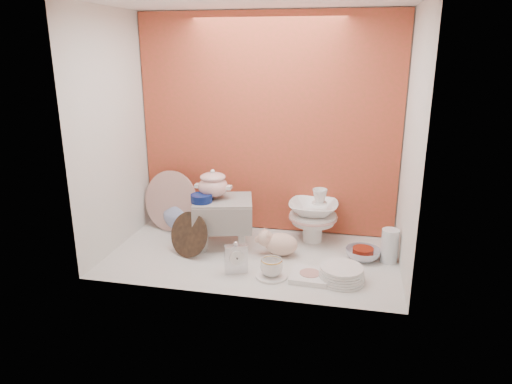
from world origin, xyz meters
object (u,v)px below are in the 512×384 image
at_px(floral_platter, 171,201).
at_px(blue_white_vase, 181,211).
at_px(step_stool, 223,222).
at_px(mantel_clock, 236,258).
at_px(dinner_plate_stack, 341,274).
at_px(gold_rim_teacup, 272,267).
at_px(soup_tureen, 213,184).
at_px(crystal_bowl, 363,254).
at_px(plush_pig, 281,244).
at_px(porcelain_tower, 313,215).

distance_m(floral_platter, blue_white_vase, 0.11).
bearing_deg(step_stool, mantel_clock, -77.99).
bearing_deg(mantel_clock, dinner_plate_stack, -22.18).
relative_size(blue_white_vase, gold_rim_teacup, 2.07).
xyz_separation_m(soup_tureen, gold_rim_teacup, (0.46, -0.41, -0.35)).
bearing_deg(soup_tureen, gold_rim_teacup, -41.30).
xyz_separation_m(step_stool, dinner_plate_stack, (0.79, -0.36, -0.11)).
height_order(dinner_plate_stack, crystal_bowl, dinner_plate_stack).
distance_m(blue_white_vase, dinner_plate_stack, 1.31).
bearing_deg(soup_tureen, dinner_plate_stack, -23.48).
height_order(soup_tureen, plush_pig, soup_tureen).
bearing_deg(soup_tureen, porcelain_tower, 14.90).
bearing_deg(dinner_plate_stack, step_stool, 155.41).
height_order(step_stool, mantel_clock, step_stool).
bearing_deg(crystal_bowl, floral_platter, 170.31).
distance_m(plush_pig, dinner_plate_stack, 0.47).
height_order(floral_platter, plush_pig, floral_platter).
distance_m(floral_platter, mantel_clock, 0.86).
distance_m(gold_rim_teacup, porcelain_tower, 0.62).
xyz_separation_m(step_stool, porcelain_tower, (0.58, 0.18, 0.03)).
bearing_deg(crystal_bowl, gold_rim_teacup, -145.31).
xyz_separation_m(mantel_clock, crystal_bowl, (0.73, 0.34, -0.06)).
xyz_separation_m(floral_platter, mantel_clock, (0.63, -0.58, -0.12)).
bearing_deg(floral_platter, dinner_plate_stack, -24.07).
bearing_deg(crystal_bowl, porcelain_tower, 146.40).
bearing_deg(plush_pig, mantel_clock, -110.99).
xyz_separation_m(crystal_bowl, porcelain_tower, (-0.34, 0.22, 0.15)).
height_order(blue_white_vase, crystal_bowl, blue_white_vase).
distance_m(mantel_clock, crystal_bowl, 0.81).
relative_size(plush_pig, crystal_bowl, 1.25).
bearing_deg(floral_platter, step_stool, -23.12).
relative_size(dinner_plate_stack, crystal_bowl, 1.22).
bearing_deg(floral_platter, mantel_clock, -42.41).
relative_size(crystal_bowl, porcelain_tower, 0.57).
bearing_deg(blue_white_vase, step_stool, -29.88).
xyz_separation_m(soup_tureen, blue_white_vase, (-0.31, 0.21, -0.28)).
distance_m(plush_pig, crystal_bowl, 0.51).
height_order(step_stool, dinner_plate_stack, step_stool).
distance_m(step_stool, gold_rim_teacup, 0.57).
xyz_separation_m(blue_white_vase, plush_pig, (0.78, -0.31, -0.05)).
distance_m(crystal_bowl, porcelain_tower, 0.43).
bearing_deg(porcelain_tower, blue_white_vase, 177.75).
bearing_deg(soup_tureen, crystal_bowl, -3.05).
bearing_deg(crystal_bowl, dinner_plate_stack, -110.50).
distance_m(soup_tureen, floral_platter, 0.46).
distance_m(floral_platter, gold_rim_teacup, 1.04).
height_order(plush_pig, dinner_plate_stack, plush_pig).
xyz_separation_m(blue_white_vase, dinner_plate_stack, (1.17, -0.58, -0.09)).
height_order(floral_platter, blue_white_vase, floral_platter).
xyz_separation_m(step_stool, floral_platter, (-0.44, 0.19, 0.05)).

